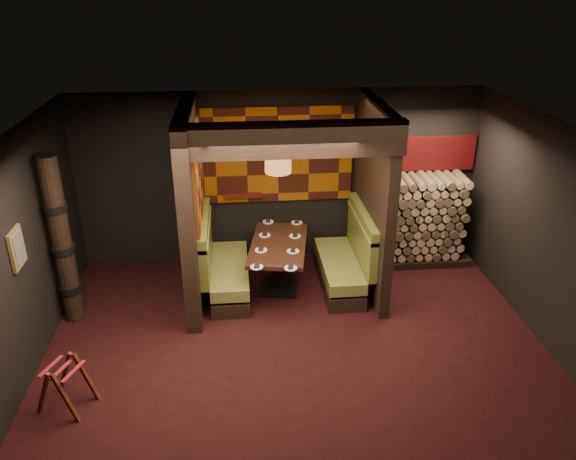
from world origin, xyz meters
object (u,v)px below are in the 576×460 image
(booth_bench_right, at_px, (346,262))
(totem_column, at_px, (62,243))
(booth_bench_left, at_px, (223,268))
(firewood_stack, at_px, (419,220))
(dining_table, at_px, (279,257))
(luggage_rack, at_px, (65,383))
(pendant_lamp, at_px, (278,157))

(booth_bench_right, distance_m, totem_column, 4.10)
(booth_bench_left, bearing_deg, firewood_stack, 12.17)
(dining_table, distance_m, firewood_stack, 2.51)
(dining_table, height_order, totem_column, totem_column)
(dining_table, distance_m, luggage_rack, 3.48)
(booth_bench_left, distance_m, totem_column, 2.30)
(booth_bench_left, xyz_separation_m, pendant_lamp, (0.85, -0.08, 1.75))
(booth_bench_left, height_order, dining_table, booth_bench_left)
(booth_bench_right, relative_size, luggage_rack, 2.30)
(totem_column, bearing_deg, luggage_rack, -78.82)
(pendant_lamp, bearing_deg, totem_column, -170.83)
(pendant_lamp, distance_m, firewood_stack, 2.88)
(dining_table, xyz_separation_m, totem_column, (-2.94, -0.52, 0.64))
(dining_table, height_order, luggage_rack, dining_table)
(totem_column, bearing_deg, pendant_lamp, 9.17)
(booth_bench_right, distance_m, dining_table, 1.05)
(firewood_stack, bearing_deg, luggage_rack, -148.48)
(booth_bench_right, relative_size, dining_table, 1.00)
(luggage_rack, bearing_deg, booth_bench_right, 32.99)
(pendant_lamp, bearing_deg, firewood_stack, 17.93)
(pendant_lamp, bearing_deg, dining_table, 90.00)
(booth_bench_left, bearing_deg, luggage_rack, -126.35)
(luggage_rack, bearing_deg, pendant_lamp, 41.42)
(booth_bench_left, relative_size, luggage_rack, 2.30)
(booth_bench_right, relative_size, pendant_lamp, 1.72)
(dining_table, bearing_deg, firewood_stack, 16.84)
(booth_bench_left, xyz_separation_m, dining_table, (0.85, -0.03, 0.15))
(pendant_lamp, height_order, luggage_rack, pendant_lamp)
(firewood_stack, bearing_deg, booth_bench_left, -167.83)
(pendant_lamp, xyz_separation_m, firewood_stack, (2.40, 0.78, -1.40))
(firewood_stack, bearing_deg, booth_bench_right, -152.65)
(booth_bench_right, height_order, dining_table, booth_bench_right)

